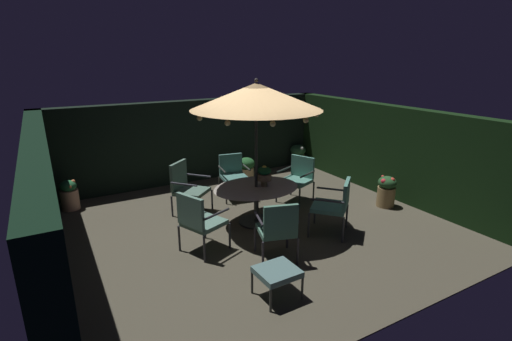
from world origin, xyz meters
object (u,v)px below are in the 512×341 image
patio_chair_north (233,173)px  potted_plant_back_left (386,191)px  potted_plant_back_center (298,155)px  potted_plant_left_far (246,168)px  patio_chair_southeast (278,227)px  patio_dining_table (256,194)px  patio_chair_east (199,219)px  patio_chair_southwest (298,176)px  potted_plant_back_right (69,195)px  ottoman_footrest (277,273)px  patio_umbrella (256,97)px  centerpiece_planter (264,174)px  patio_chair_south (335,203)px  patio_chair_northeast (186,185)px

patio_chair_north → potted_plant_back_left: patio_chair_north is taller
patio_chair_north → potted_plant_back_center: size_ratio=1.51×
patio_chair_north → potted_plant_left_far: size_ratio=1.67×
patio_chair_north → patio_chair_southeast: patio_chair_southeast is taller
patio_dining_table → patio_chair_north: size_ratio=1.72×
patio_chair_southeast → potted_plant_back_center: patio_chair_southeast is taller
patio_chair_east → patio_chair_southwest: size_ratio=1.06×
potted_plant_left_far → potted_plant_back_left: bearing=-61.1°
patio_chair_north → patio_dining_table: bearing=-98.9°
patio_chair_southeast → potted_plant_back_right: patio_chair_southeast is taller
potted_plant_back_center → ottoman_footrest: bearing=-128.2°
patio_dining_table → patio_chair_east: size_ratio=1.61×
patio_umbrella → ottoman_footrest: size_ratio=5.02×
potted_plant_back_right → potted_plant_back_center: bearing=2.6°
patio_dining_table → patio_chair_north: patio_chair_north is taller
patio_chair_southwest → potted_plant_back_right: size_ratio=1.54×
patio_umbrella → potted_plant_back_left: size_ratio=4.09×
patio_umbrella → potted_plant_back_right: (-2.99, 2.43, -2.04)m
centerpiece_planter → patio_chair_south: size_ratio=0.40×
patio_chair_east → potted_plant_left_far: bearing=50.5°
potted_plant_back_center → patio_chair_east: bearing=-142.6°
patio_dining_table → potted_plant_back_left: bearing=-13.2°
patio_dining_table → potted_plant_back_center: patio_dining_table is taller
patio_umbrella → patio_chair_northeast: (-0.96, 1.10, -1.77)m
patio_chair_southeast → potted_plant_back_right: size_ratio=1.58×
patio_dining_table → patio_chair_southeast: (-0.42, -1.38, 0.00)m
patio_chair_northeast → ottoman_footrest: bearing=-89.1°
patio_chair_east → potted_plant_back_right: 3.41m
ottoman_footrest → centerpiece_planter: bearing=63.3°
patio_chair_south → potted_plant_back_left: (1.78, 0.44, -0.24)m
patio_chair_north → potted_plant_back_right: patio_chair_north is taller
ottoman_footrest → patio_chair_southwest: bearing=50.0°
patio_chair_north → patio_chair_northeast: (-1.18, -0.33, 0.02)m
centerpiece_planter → ottoman_footrest: 2.43m
centerpiece_planter → patio_chair_east: size_ratio=0.39×
patio_dining_table → patio_chair_east: (-1.35, -0.55, 0.02)m
potted_plant_back_center → potted_plant_left_far: potted_plant_back_center is taller
patio_umbrella → patio_chair_east: patio_umbrella is taller
patio_chair_northeast → potted_plant_back_right: size_ratio=1.66×
patio_dining_table → patio_umbrella: bearing=50.2°
patio_chair_north → potted_plant_back_center: patio_chair_north is taller
potted_plant_back_left → potted_plant_left_far: size_ratio=1.15×
patio_chair_northeast → potted_plant_back_left: patio_chair_northeast is taller
patio_umbrella → patio_chair_northeast: bearing=131.2°
patio_chair_northeast → patio_chair_north: bearing=15.4°
potted_plant_back_left → patio_chair_southwest: bearing=139.8°
potted_plant_left_far → centerpiece_planter: bearing=-110.8°
potted_plant_back_left → potted_plant_left_far: (-1.67, 3.03, -0.04)m
centerpiece_planter → patio_chair_north: (0.07, 1.45, -0.38)m
patio_umbrella → centerpiece_planter: (0.15, -0.03, -1.41)m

